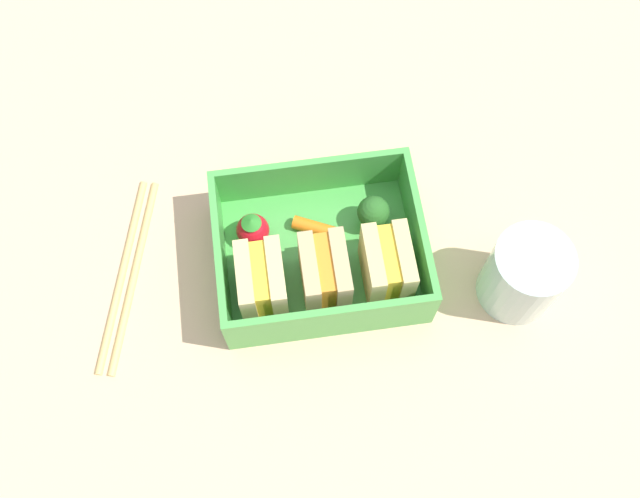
% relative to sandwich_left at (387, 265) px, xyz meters
% --- Properties ---
extents(ground_plane, '(1.20, 1.20, 0.02)m').
position_rel_sandwich_left_xyz_m(ground_plane, '(0.05, -0.03, -0.05)').
color(ground_plane, '#DCB48D').
extents(bento_tray, '(0.18, 0.14, 0.01)m').
position_rel_sandwich_left_xyz_m(bento_tray, '(0.05, -0.03, -0.03)').
color(bento_tray, green).
rests_on(bento_tray, ground_plane).
extents(bento_rim, '(0.18, 0.14, 0.05)m').
position_rel_sandwich_left_xyz_m(bento_rim, '(0.05, -0.03, -0.00)').
color(bento_rim, green).
rests_on(bento_rim, bento_tray).
extents(sandwich_left, '(0.04, 0.06, 0.06)m').
position_rel_sandwich_left_xyz_m(sandwich_left, '(0.00, 0.00, 0.00)').
color(sandwich_left, '#D3C47A').
rests_on(sandwich_left, bento_tray).
extents(sandwich_center_left, '(0.04, 0.06, 0.06)m').
position_rel_sandwich_left_xyz_m(sandwich_center_left, '(0.05, 0.00, 0.00)').
color(sandwich_center_left, tan).
rests_on(sandwich_center_left, bento_tray).
extents(sandwich_center, '(0.04, 0.06, 0.06)m').
position_rel_sandwich_left_xyz_m(sandwich_center, '(0.11, 0.00, 0.00)').
color(sandwich_center, '#D7C080').
rests_on(sandwich_center, bento_tray).
extents(broccoli_floret, '(0.03, 0.03, 0.04)m').
position_rel_sandwich_left_xyz_m(broccoli_floret, '(0.00, -0.05, -0.01)').
color(broccoli_floret, '#81CA67').
rests_on(broccoli_floret, bento_tray).
extents(carrot_stick_far_left, '(0.04, 0.03, 0.01)m').
position_rel_sandwich_left_xyz_m(carrot_stick_far_left, '(0.05, -0.05, -0.02)').
color(carrot_stick_far_left, orange).
rests_on(carrot_stick_far_left, bento_tray).
extents(strawberry_far_left, '(0.03, 0.03, 0.04)m').
position_rel_sandwich_left_xyz_m(strawberry_far_left, '(0.11, -0.05, -0.01)').
color(strawberry_far_left, red).
rests_on(strawberry_far_left, bento_tray).
extents(chopstick_pair, '(0.06, 0.18, 0.01)m').
position_rel_sandwich_left_xyz_m(chopstick_pair, '(0.23, -0.04, -0.04)').
color(chopstick_pair, tan).
rests_on(chopstick_pair, ground_plane).
extents(drinking_glass, '(0.07, 0.07, 0.08)m').
position_rel_sandwich_left_xyz_m(drinking_glass, '(-0.11, 0.02, -0.00)').
color(drinking_glass, silver).
rests_on(drinking_glass, ground_plane).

